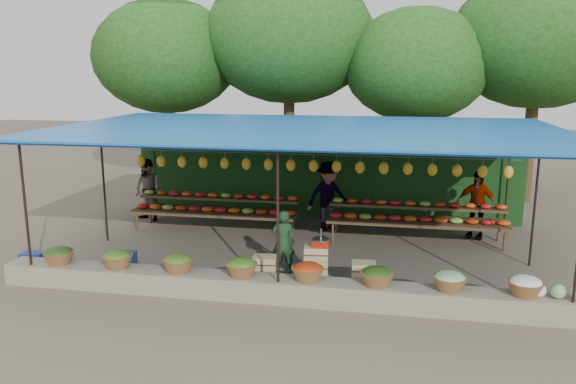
% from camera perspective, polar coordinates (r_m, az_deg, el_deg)
% --- Properties ---
extents(ground, '(60.00, 60.00, 0.00)m').
position_cam_1_polar(ground, '(12.75, 1.64, -6.12)').
color(ground, brown).
rests_on(ground, ground).
extents(stone_curb, '(10.60, 0.55, 0.40)m').
position_cam_1_polar(stone_curb, '(10.14, -0.84, -9.86)').
color(stone_curb, gray).
rests_on(stone_curb, ground).
extents(stall_canopy, '(10.80, 6.60, 2.82)m').
position_cam_1_polar(stall_canopy, '(12.23, 1.76, 5.97)').
color(stall_canopy, black).
rests_on(stall_canopy, ground).
extents(produce_baskets, '(8.98, 0.58, 0.34)m').
position_cam_1_polar(produce_baskets, '(10.02, -1.41, -7.89)').
color(produce_baskets, brown).
rests_on(produce_baskets, stone_curb).
extents(netting_backdrop, '(10.60, 0.06, 2.50)m').
position_cam_1_polar(netting_backdrop, '(15.47, 3.50, 1.92)').
color(netting_backdrop, '#1B4518').
rests_on(netting_backdrop, ground).
extents(tree_row, '(16.51, 5.50, 7.12)m').
position_cam_1_polar(tree_row, '(18.11, 6.49, 14.34)').
color(tree_row, '#3D2316').
rests_on(tree_row, ground).
extents(fruit_table_left, '(4.21, 0.95, 0.93)m').
position_cam_1_polar(fruit_table_left, '(14.41, -7.32, -1.54)').
color(fruit_table_left, '#472E1C').
rests_on(fruit_table_left, ground).
extents(fruit_table_right, '(4.21, 0.95, 0.93)m').
position_cam_1_polar(fruit_table_right, '(13.75, 12.95, -2.43)').
color(fruit_table_right, '#472E1C').
rests_on(fruit_table_right, ground).
extents(crate_counter, '(2.39, 0.39, 0.77)m').
position_cam_1_polar(crate_counter, '(10.78, 2.70, -7.85)').
color(crate_counter, tan).
rests_on(crate_counter, ground).
extents(weighing_scale, '(0.33, 0.33, 0.35)m').
position_cam_1_polar(weighing_scale, '(10.59, 3.37, -5.13)').
color(weighing_scale, red).
rests_on(weighing_scale, crate_counter).
extents(vendor_seated, '(0.52, 0.39, 1.31)m').
position_cam_1_polar(vendor_seated, '(11.26, -0.48, -5.11)').
color(vendor_seated, '#1B3B1F').
rests_on(vendor_seated, ground).
extents(customer_left, '(1.01, 0.92, 1.70)m').
position_cam_1_polar(customer_left, '(15.63, -14.07, 0.19)').
color(customer_left, slate).
rests_on(customer_left, ground).
extents(customer_mid, '(1.32, 1.15, 1.77)m').
position_cam_1_polar(customer_mid, '(14.30, 4.11, -0.42)').
color(customer_mid, slate).
rests_on(customer_mid, ground).
extents(customer_right, '(1.06, 0.77, 1.67)m').
position_cam_1_polar(customer_right, '(14.36, 18.60, -1.20)').
color(customer_right, slate).
rests_on(customer_right, ground).
extents(blue_crate_front, '(0.59, 0.46, 0.32)m').
position_cam_1_polar(blue_crate_front, '(12.22, -16.54, -6.65)').
color(blue_crate_front, navy).
rests_on(blue_crate_front, ground).
extents(blue_crate_back, '(0.46, 0.35, 0.27)m').
position_cam_1_polar(blue_crate_back, '(13.07, -24.53, -6.18)').
color(blue_crate_back, navy).
rests_on(blue_crate_back, ground).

